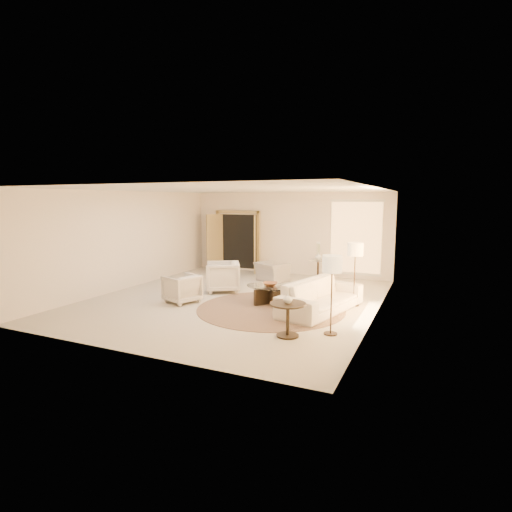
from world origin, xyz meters
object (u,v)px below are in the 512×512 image
at_px(sofa, 321,296).
at_px(bowl, 270,284).
at_px(side_vase, 318,256).
at_px(floor_lamp_near, 355,252).
at_px(accent_chair, 272,269).
at_px(end_table, 288,314).
at_px(coffee_table, 270,293).
at_px(side_table, 318,268).
at_px(armchair_right, 182,287).
at_px(floor_lamp_far, 332,268).
at_px(armchair_left, 223,275).
at_px(end_vase, 288,299).

relative_size(sofa, bowl, 6.85).
bearing_deg(sofa, side_vase, 30.77).
height_order(sofa, floor_lamp_near, floor_lamp_near).
height_order(accent_chair, end_table, accent_chair).
xyz_separation_m(coffee_table, floor_lamp_near, (1.91, 0.69, 1.02)).
distance_m(sofa, side_table, 3.76).
bearing_deg(coffee_table, side_vase, 85.89).
xyz_separation_m(armchair_right, end_table, (3.27, -1.30, 0.05)).
height_order(coffee_table, bowl, bowl).
xyz_separation_m(end_table, floor_lamp_far, (0.71, 0.44, 0.85)).
height_order(armchair_right, floor_lamp_near, floor_lamp_near).
height_order(sofa, armchair_left, armchair_left).
relative_size(coffee_table, end_vase, 7.05).
bearing_deg(floor_lamp_near, sofa, -124.89).
distance_m(floor_lamp_near, end_vase, 2.91).
distance_m(armchair_right, accent_chair, 3.54).
xyz_separation_m(floor_lamp_near, bowl, (-1.91, -0.69, -0.81)).
height_order(armchair_left, end_table, armchair_left).
bearing_deg(armchair_left, sofa, 45.09).
relative_size(floor_lamp_far, side_vase, 6.71).
relative_size(coffee_table, floor_lamp_near, 0.82).
bearing_deg(bowl, floor_lamp_near, 19.77).
distance_m(coffee_table, bowl, 0.21).
bearing_deg(end_vase, armchair_right, 158.33).
xyz_separation_m(armchair_left, floor_lamp_far, (3.64, -2.33, 0.83)).
distance_m(accent_chair, side_vase, 1.56).
relative_size(floor_lamp_far, end_vase, 8.47).
height_order(coffee_table, side_vase, side_vase).
bearing_deg(end_table, bowl, 120.10).
xyz_separation_m(sofa, bowl, (-1.33, 0.15, 0.13)).
bearing_deg(floor_lamp_near, floor_lamp_far, -90.00).
height_order(floor_lamp_near, bowl, floor_lamp_near).
xyz_separation_m(coffee_table, end_table, (1.20, -2.07, 0.16)).
bearing_deg(floor_lamp_near, end_vase, -104.42).
distance_m(side_table, bowl, 3.46).
bearing_deg(armchair_right, floor_lamp_far, 97.66).
height_order(sofa, end_table, sofa).
height_order(end_table, floor_lamp_far, floor_lamp_far).
bearing_deg(side_table, floor_lamp_far, -71.89).
relative_size(sofa, floor_lamp_far, 1.62).
xyz_separation_m(armchair_left, end_vase, (2.93, -2.77, 0.27)).
xyz_separation_m(end_table, side_table, (-0.95, 5.53, -0.05)).
bearing_deg(armchair_left, floor_lamp_far, 28.03).
relative_size(bowl, end_vase, 2.00).
bearing_deg(sofa, accent_chair, 54.48).
height_order(bowl, side_vase, side_vase).
distance_m(sofa, armchair_left, 3.17).
bearing_deg(side_table, side_vase, 0.00).
bearing_deg(floor_lamp_near, coffee_table, -160.23).
height_order(accent_chair, side_vase, side_vase).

